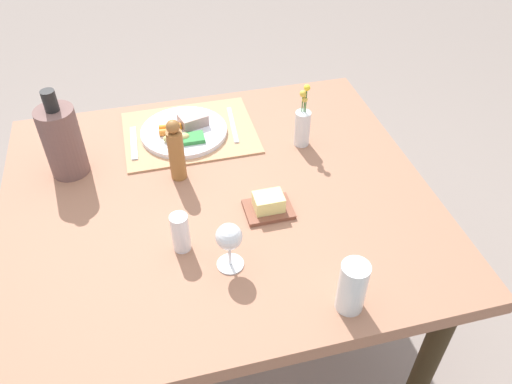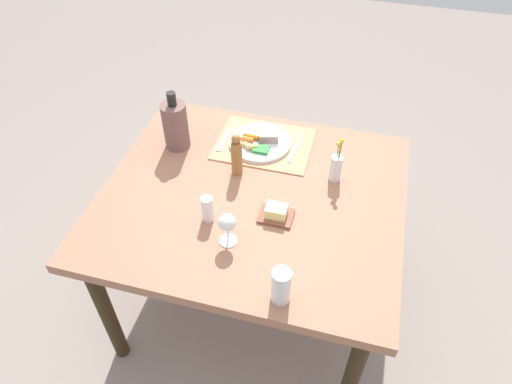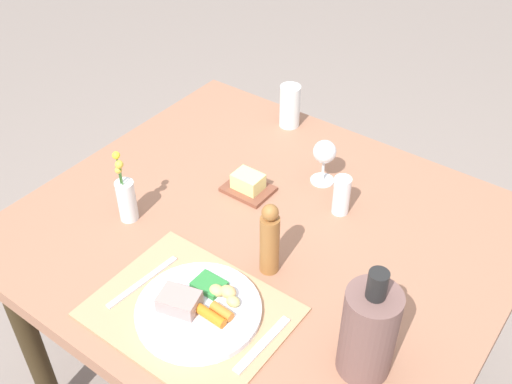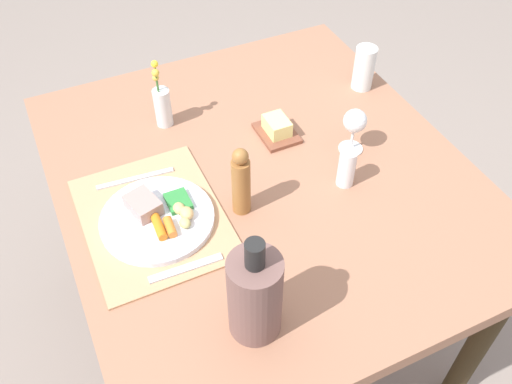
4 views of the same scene
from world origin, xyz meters
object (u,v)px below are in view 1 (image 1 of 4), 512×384
object	(u,v)px
dinner_plate	(185,131)
butter_dish	(269,205)
salt_shaker	(181,233)
wine_glass	(229,239)
knife	(134,143)
flower_vase	(302,126)
fork	(233,125)
dining_table	(219,215)
pepper_mill	(176,151)
cooler_bottle	(62,141)
water_tumbler	(352,289)

from	to	relation	value
dinner_plate	butter_dish	xyz separation A→B (m)	(-0.17, 0.41, 0.00)
salt_shaker	wine_glass	bearing A→B (deg)	141.42
knife	butter_dish	xyz separation A→B (m)	(-0.34, 0.40, 0.01)
salt_shaker	flower_vase	world-z (taller)	flower_vase
fork	knife	xyz separation A→B (m)	(0.33, 0.02, 0.00)
dining_table	knife	xyz separation A→B (m)	(0.21, -0.30, 0.09)
dinner_plate	salt_shaker	world-z (taller)	salt_shaker
flower_vase	butter_dish	bearing A→B (deg)	56.13
pepper_mill	flower_vase	xyz separation A→B (m)	(-0.40, -0.07, -0.03)
cooler_bottle	fork	bearing A→B (deg)	-168.36
pepper_mill	dinner_plate	bearing A→B (deg)	-102.88
knife	flower_vase	world-z (taller)	flower_vase
cooler_bottle	salt_shaker	bearing A→B (deg)	125.75
pepper_mill	wine_glass	world-z (taller)	pepper_mill
fork	pepper_mill	bearing A→B (deg)	50.62
dining_table	flower_vase	xyz separation A→B (m)	(-0.31, -0.17, 0.15)
dining_table	dinner_plate	xyz separation A→B (m)	(0.05, -0.31, 0.10)
pepper_mill	salt_shaker	world-z (taller)	pepper_mill
flower_vase	dining_table	bearing A→B (deg)	29.45
dining_table	wine_glass	size ratio (longest dim) A/B	9.04
dinner_plate	cooler_bottle	bearing A→B (deg)	15.11
dining_table	salt_shaker	xyz separation A→B (m)	(0.12, 0.18, 0.14)
knife	butter_dish	distance (m)	0.52
dinner_plate	wine_glass	distance (m)	0.58
knife	fork	bearing A→B (deg)	-173.97
dining_table	pepper_mill	size ratio (longest dim) A/B	6.07
wine_glass	flower_vase	size ratio (longest dim) A/B	0.63
wine_glass	knife	bearing A→B (deg)	-70.74
dinner_plate	knife	bearing A→B (deg)	4.20
dining_table	wine_glass	xyz separation A→B (m)	(0.02, 0.26, 0.18)
knife	flower_vase	distance (m)	0.54
dining_table	dinner_plate	size ratio (longest dim) A/B	4.32
salt_shaker	butter_dish	bearing A→B (deg)	-163.07
knife	cooler_bottle	world-z (taller)	cooler_bottle
water_tumbler	flower_vase	xyz separation A→B (m)	(-0.09, -0.62, 0.01)
knife	pepper_mill	distance (m)	0.24
water_tumbler	fork	bearing A→B (deg)	-82.15
water_tumbler	salt_shaker	xyz separation A→B (m)	(0.34, -0.27, -0.01)
water_tumbler	salt_shaker	size ratio (longest dim) A/B	1.25
fork	butter_dish	world-z (taller)	butter_dish
knife	butter_dish	size ratio (longest dim) A/B	1.34
dining_table	cooler_bottle	xyz separation A→B (m)	(0.40, -0.21, 0.20)
salt_shaker	fork	bearing A→B (deg)	-115.72
pepper_mill	cooler_bottle	world-z (taller)	cooler_bottle
fork	knife	size ratio (longest dim) A/B	1.17
dining_table	cooler_bottle	size ratio (longest dim) A/B	4.40
cooler_bottle	water_tumbler	size ratio (longest dim) A/B	1.98
dining_table	knife	distance (m)	0.38
cooler_bottle	salt_shaker	world-z (taller)	cooler_bottle
water_tumbler	dinner_plate	bearing A→B (deg)	-70.52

